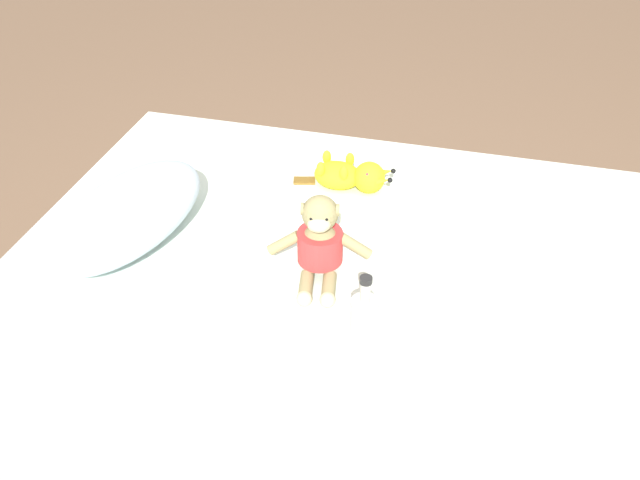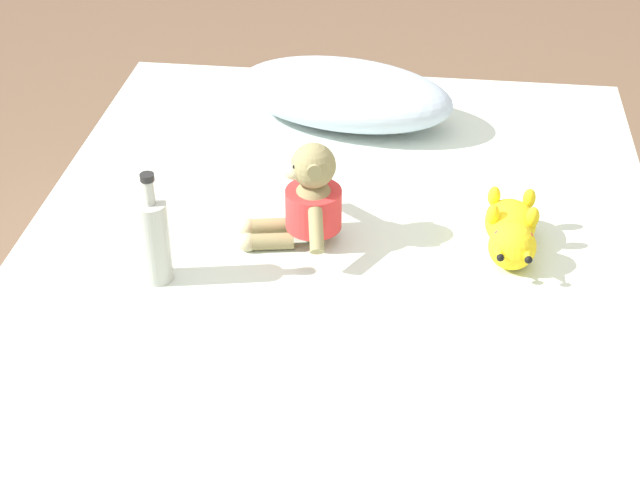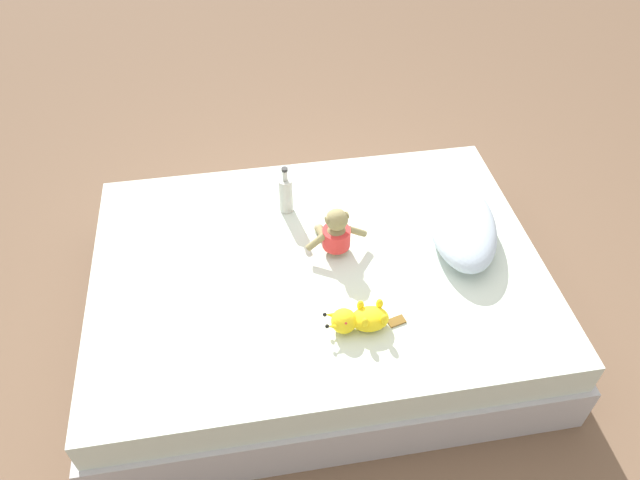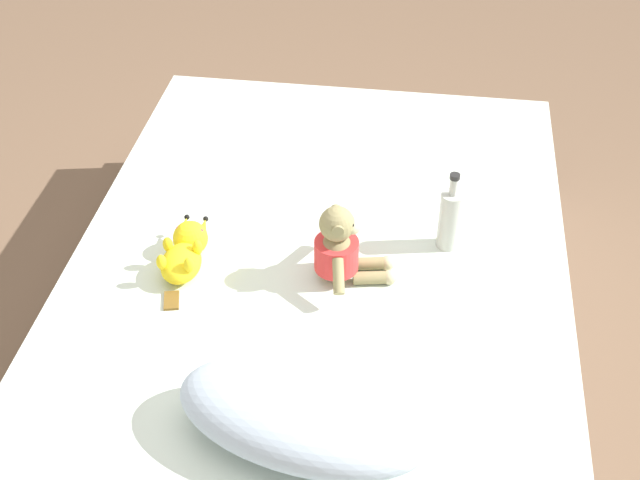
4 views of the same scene
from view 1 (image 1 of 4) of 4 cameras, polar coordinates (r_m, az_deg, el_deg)
name	(u,v)px [view 1 (image 1 of 4)]	position (r m, az deg, el deg)	size (l,w,h in m)	color
ground_plane	(353,366)	(2.28, 2.64, -9.89)	(16.00, 16.00, 0.00)	brown
bed	(355,318)	(2.14, 2.79, -6.14)	(1.45, 1.99, 0.41)	#B2B2B7
pillow	(128,214)	(2.12, -14.90, 1.99)	(0.63, 0.40, 0.16)	silver
plush_monkey	(320,244)	(1.91, -0.02, -0.28)	(0.24, 0.29, 0.24)	#8E8456
plush_yellow_creature	(351,176)	(2.29, 2.45, 5.11)	(0.11, 0.33, 0.10)	yellow
glass_bottle	(364,329)	(1.66, 3.46, -7.03)	(0.06, 0.06, 0.25)	#B7BCB2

